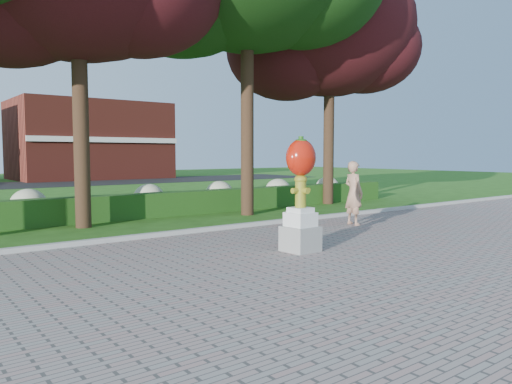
% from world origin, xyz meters
% --- Properties ---
extents(ground, '(100.00, 100.00, 0.00)m').
position_xyz_m(ground, '(0.00, 0.00, 0.00)').
color(ground, '#275214').
rests_on(ground, ground).
extents(walkway, '(40.00, 14.00, 0.04)m').
position_xyz_m(walkway, '(0.00, -4.00, 0.02)').
color(walkway, gray).
rests_on(walkway, ground).
extents(curb, '(40.00, 0.18, 0.15)m').
position_xyz_m(curb, '(0.00, 3.00, 0.07)').
color(curb, '#ADADA5').
rests_on(curb, ground).
extents(lawn_hedge, '(24.00, 0.70, 0.80)m').
position_xyz_m(lawn_hedge, '(0.00, 7.00, 0.40)').
color(lawn_hedge, '#1B3F12').
rests_on(lawn_hedge, ground).
extents(hydrangea_row, '(20.10, 1.10, 0.99)m').
position_xyz_m(hydrangea_row, '(0.57, 8.00, 0.55)').
color(hydrangea_row, tan).
rests_on(hydrangea_row, ground).
extents(street, '(50.00, 8.00, 0.02)m').
position_xyz_m(street, '(0.00, 28.00, 0.01)').
color(street, black).
rests_on(street, ground).
extents(building_right, '(12.00, 8.00, 6.40)m').
position_xyz_m(building_right, '(8.00, 34.00, 3.20)').
color(building_right, maroon).
rests_on(building_right, ground).
extents(tree_far_right, '(7.88, 6.72, 10.21)m').
position_xyz_m(tree_far_right, '(8.40, 6.58, 6.97)').
color(tree_far_right, black).
rests_on(tree_far_right, ground).
extents(hydrant_sculpture, '(0.71, 0.69, 2.44)m').
position_xyz_m(hydrant_sculpture, '(0.43, -0.54, 1.33)').
color(hydrant_sculpture, gray).
rests_on(hydrant_sculpture, walkway).
extents(woman, '(0.53, 0.73, 1.86)m').
position_xyz_m(woman, '(4.36, 1.45, 0.97)').
color(woman, tan).
rests_on(woman, walkway).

